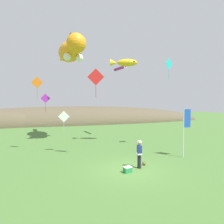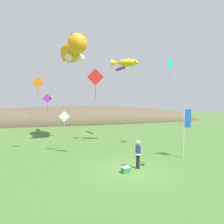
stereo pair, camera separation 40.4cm
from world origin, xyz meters
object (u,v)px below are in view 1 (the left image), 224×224
(kite_diamond_red, at_px, (96,77))
(kite_diamond_white, at_px, (64,117))
(festival_banner_pole, at_px, (185,125))
(kite_tube_streamer, at_px, (120,68))
(kite_diamond_violet, at_px, (45,99))
(kite_diamond_teal, at_px, (169,64))
(picnic_cooler, at_px, (128,169))
(kite_fish_windsock, at_px, (124,63))
(festival_attendant, at_px, (139,153))
(kite_giant_cat, at_px, (71,51))
(kite_diamond_orange, at_px, (37,83))
(kite_spool, at_px, (144,164))

(kite_diamond_red, height_order, kite_diamond_white, kite_diamond_red)
(festival_banner_pole, height_order, kite_tube_streamer, kite_tube_streamer)
(kite_diamond_violet, relative_size, kite_diamond_teal, 0.98)
(picnic_cooler, xyz_separation_m, kite_diamond_white, (-3.31, 6.04, 2.81))
(picnic_cooler, distance_m, kite_fish_windsock, 11.60)
(kite_diamond_white, bearing_deg, picnic_cooler, -61.28)
(kite_tube_streamer, relative_size, kite_diamond_violet, 1.45)
(kite_tube_streamer, bearing_deg, kite_diamond_red, -119.90)
(festival_attendant, height_order, festival_banner_pole, festival_banner_pole)
(picnic_cooler, height_order, kite_fish_windsock, kite_fish_windsock)
(festival_attendant, height_order, kite_diamond_teal, kite_diamond_teal)
(kite_giant_cat, bearing_deg, kite_diamond_red, -83.45)
(kite_diamond_red, xyz_separation_m, kite_diamond_violet, (-3.72, 7.96, -1.46))
(festival_banner_pole, relative_size, kite_diamond_white, 2.01)
(festival_attendant, distance_m, picnic_cooler, 1.36)
(kite_diamond_orange, bearing_deg, festival_banner_pole, -24.38)
(kite_tube_streamer, xyz_separation_m, kite_diamond_violet, (-8.68, -0.67, -3.76))
(kite_fish_windsock, distance_m, kite_diamond_orange, 8.56)
(kite_fish_windsock, distance_m, kite_diamond_red, 6.23)
(kite_diamond_red, bearing_deg, picnic_cooler, -72.37)
(festival_banner_pole, height_order, kite_diamond_red, kite_diamond_red)
(festival_attendant, relative_size, kite_diamond_teal, 0.92)
(festival_banner_pole, xyz_separation_m, kite_diamond_white, (-8.78, 4.19, 0.55))
(festival_banner_pole, relative_size, kite_tube_streamer, 1.35)
(kite_spool, distance_m, picnic_cooler, 1.83)
(festival_banner_pole, bearing_deg, kite_diamond_red, 165.52)
(kite_fish_windsock, distance_m, kite_diamond_white, 8.20)
(kite_diamond_violet, bearing_deg, kite_diamond_orange, -96.56)
(kite_diamond_red, relative_size, kite_diamond_teal, 1.11)
(picnic_cooler, xyz_separation_m, kite_giant_cat, (-2.07, 11.76, 9.73))
(kite_fish_windsock, relative_size, kite_diamond_teal, 1.45)
(kite_tube_streamer, height_order, kite_diamond_white, kite_tube_streamer)
(festival_attendant, distance_m, kite_fish_windsock, 10.51)
(kite_spool, height_order, kite_diamond_teal, kite_diamond_teal)
(kite_diamond_red, bearing_deg, festival_attendant, -55.09)
(kite_tube_streamer, height_order, kite_diamond_orange, kite_tube_streamer)
(kite_tube_streamer, distance_m, kite_diamond_red, 10.22)
(kite_fish_windsock, bearing_deg, kite_giant_cat, 141.64)
(kite_spool, xyz_separation_m, kite_diamond_orange, (-6.95, 5.82, 5.73))
(kite_tube_streamer, xyz_separation_m, kite_diamond_orange, (-9.23, -5.41, -2.53))
(festival_attendant, xyz_separation_m, picnic_cooler, (-1.00, -0.51, -0.77))
(kite_spool, bearing_deg, festival_banner_pole, 12.83)
(kite_spool, xyz_separation_m, kite_diamond_white, (-4.87, 5.08, 2.88))
(festival_attendant, bearing_deg, kite_diamond_violet, 118.00)
(festival_banner_pole, distance_m, kite_giant_cat, 14.52)
(kite_diamond_teal, bearing_deg, kite_diamond_red, -168.19)
(festival_attendant, relative_size, kite_giant_cat, 0.21)
(kite_diamond_red, xyz_separation_m, kite_diamond_orange, (-4.27, 3.22, -0.23))
(picnic_cooler, relative_size, kite_giant_cat, 0.06)
(kite_spool, relative_size, picnic_cooler, 0.39)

